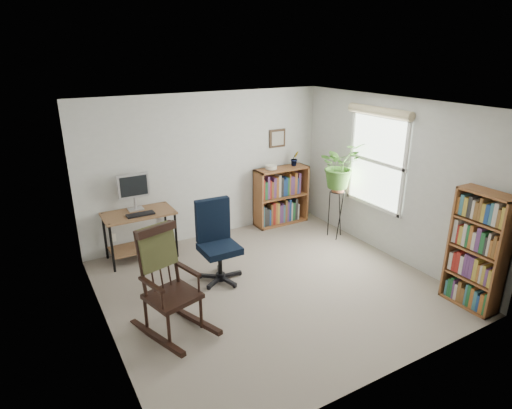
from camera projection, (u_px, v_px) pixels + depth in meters
floor at (271, 286)px, 5.79m from camera, size 4.20×4.00×0.00m
ceiling at (273, 106)px, 4.97m from camera, size 4.20×4.00×0.00m
wall_back at (207, 167)px, 7.01m from camera, size 4.20×0.00×2.40m
wall_front at (392, 270)px, 3.75m from camera, size 4.20×0.00×2.40m
wall_left at (99, 237)px, 4.39m from camera, size 0.00×4.00×2.40m
wall_right at (392, 179)px, 6.36m from camera, size 0.00×4.00×2.40m
window at (376, 162)px, 6.52m from camera, size 0.12×1.20×1.50m
desk at (141, 235)px, 6.45m from camera, size 1.03×0.57×0.74m
monitor at (134, 192)px, 6.34m from camera, size 0.46×0.16×0.56m
keyboard at (141, 214)px, 6.22m from camera, size 0.40×0.15×0.02m
office_chair at (219, 243)px, 5.74m from camera, size 0.66×0.66×1.14m
rocking_chair at (172, 283)px, 4.66m from camera, size 0.91×1.21×1.25m
low_bookshelf at (281, 196)px, 7.72m from camera, size 0.99×0.33×1.05m
tall_bookshelf at (477, 251)px, 5.13m from camera, size 0.28×0.65×1.49m
plant_stand at (336, 211)px, 7.14m from camera, size 0.31×0.31×0.95m
spider_plant at (341, 143)px, 6.75m from camera, size 1.69×1.88×1.46m
potted_plant_small at (295, 163)px, 7.66m from camera, size 0.13×0.24×0.11m
framed_picture at (278, 138)px, 7.49m from camera, size 0.32×0.04×0.32m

